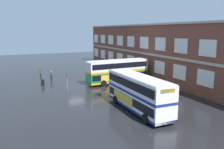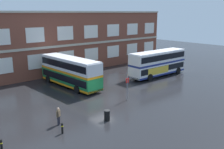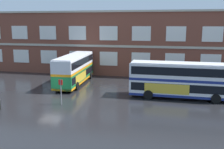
% 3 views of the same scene
% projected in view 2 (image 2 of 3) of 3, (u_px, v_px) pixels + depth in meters
% --- Properties ---
extents(ground_plane, '(120.00, 120.00, 0.00)m').
position_uv_depth(ground_plane, '(92.00, 96.00, 31.33)').
color(ground_plane, black).
extents(brick_terminal_building, '(56.61, 8.19, 10.35)m').
position_uv_depth(brick_terminal_building, '(25.00, 45.00, 40.88)').
color(brick_terminal_building, brown).
rests_on(brick_terminal_building, ground).
extents(double_decker_near, '(3.29, 11.12, 4.07)m').
position_uv_depth(double_decker_near, '(70.00, 71.00, 35.01)').
color(double_decker_near, '#197038').
rests_on(double_decker_near, ground).
extents(double_decker_middle, '(11.04, 2.99, 4.07)m').
position_uv_depth(double_decker_middle, '(158.00, 63.00, 40.84)').
color(double_decker_middle, silver).
rests_on(double_decker_middle, ground).
extents(waiting_passenger, '(0.58, 0.45, 1.70)m').
position_uv_depth(waiting_passenger, '(58.00, 115.00, 23.08)').
color(waiting_passenger, black).
rests_on(waiting_passenger, ground).
extents(bus_stand_flag, '(0.44, 0.10, 2.70)m').
position_uv_depth(bus_stand_flag, '(127.00, 87.00, 29.47)').
color(bus_stand_flag, slate).
rests_on(bus_stand_flag, ground).
extents(station_litter_bin, '(0.60, 0.60, 1.03)m').
position_uv_depth(station_litter_bin, '(107.00, 115.00, 24.15)').
color(station_litter_bin, black).
rests_on(station_litter_bin, ground).
extents(safety_bollard_west, '(0.19, 0.19, 0.95)m').
position_uv_depth(safety_bollard_west, '(1.00, 145.00, 18.75)').
color(safety_bollard_west, black).
rests_on(safety_bollard_west, ground).
extents(safety_bollard_east, '(0.19, 0.19, 0.95)m').
position_uv_depth(safety_bollard_east, '(62.00, 128.00, 21.53)').
color(safety_bollard_east, black).
rests_on(safety_bollard_east, ground).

